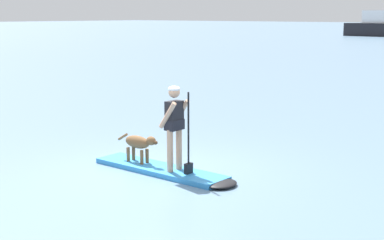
{
  "coord_description": "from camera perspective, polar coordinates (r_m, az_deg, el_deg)",
  "views": [
    {
      "loc": [
        7.43,
        -8.01,
        3.07
      ],
      "look_at": [
        0.0,
        1.0,
        0.9
      ],
      "focal_mm": 53.36,
      "sensor_mm": 36.0,
      "label": 1
    }
  ],
  "objects": [
    {
      "name": "dog",
      "position": [
        11.6,
        -5.31,
        -2.33
      ],
      "size": [
        1.11,
        0.22,
        0.58
      ],
      "color": "brown",
      "rests_on": "paddleboard"
    },
    {
      "name": "paddleboard",
      "position": [
        11.19,
        -2.38,
        -5.14
      ],
      "size": [
        3.27,
        0.7,
        0.1
      ],
      "color": "#338CD8",
      "rests_on": "ground_plane"
    },
    {
      "name": "person_paddler",
      "position": [
        10.84,
        -1.71,
        -0.21
      ],
      "size": [
        0.6,
        0.47,
        1.64
      ],
      "color": "tan",
      "rests_on": "paddleboard"
    },
    {
      "name": "ground_plane",
      "position": [
        11.35,
        -3.23,
        -5.19
      ],
      "size": [
        400.0,
        400.0,
        0.0
      ],
      "primitive_type": "plane",
      "color": "slate"
    }
  ]
}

